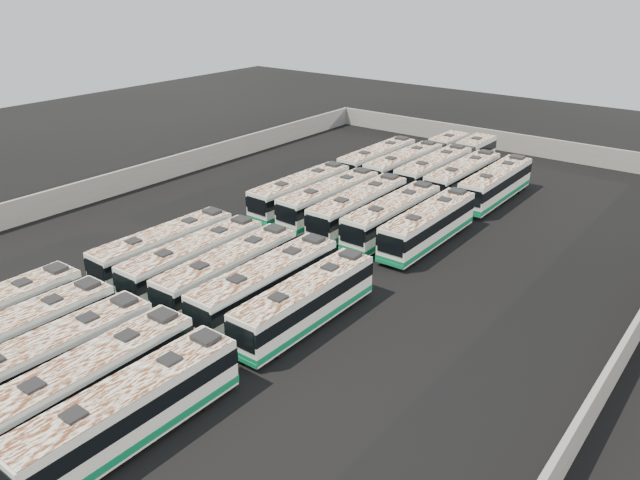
# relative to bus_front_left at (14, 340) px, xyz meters

# --- Properties ---
(ground) EXTENTS (140.00, 140.00, 0.00)m
(ground) POSITION_rel_bus_front_left_xyz_m (3.16, 20.46, -1.59)
(ground) COLOR black
(ground) RESTS_ON ground
(perimeter_wall) EXTENTS (45.20, 73.20, 2.20)m
(perimeter_wall) POSITION_rel_bus_front_left_xyz_m (3.16, 20.46, -0.49)
(perimeter_wall) COLOR slate
(perimeter_wall) RESTS_ON ground
(bus_front_left) EXTENTS (2.34, 11.03, 3.11)m
(bus_front_left) POSITION_rel_bus_front_left_xyz_m (0.00, 0.00, 0.00)
(bus_front_left) COLOR silver
(bus_front_left) RESTS_ON ground
(bus_front_center) EXTENTS (2.58, 11.20, 3.14)m
(bus_front_center) POSITION_rel_bus_front_left_xyz_m (3.22, 0.01, 0.02)
(bus_front_center) COLOR silver
(bus_front_center) RESTS_ON ground
(bus_front_right) EXTENTS (2.70, 11.40, 3.19)m
(bus_front_right) POSITION_rel_bus_front_left_xyz_m (6.42, 0.10, 0.04)
(bus_front_right) COLOR silver
(bus_front_right) RESTS_ON ground
(bus_front_far_right) EXTENTS (2.39, 11.22, 3.16)m
(bus_front_far_right) POSITION_rel_bus_front_left_xyz_m (9.56, 0.10, 0.03)
(bus_front_far_right) COLOR silver
(bus_front_far_right) RESTS_ON ground
(bus_midfront_far_left) EXTENTS (2.56, 10.95, 3.07)m
(bus_midfront_far_left) POSITION_rel_bus_front_left_xyz_m (-3.09, 12.46, -0.02)
(bus_midfront_far_left) COLOR silver
(bus_midfront_far_left) RESTS_ON ground
(bus_midfront_left) EXTENTS (2.41, 11.08, 3.12)m
(bus_midfront_left) POSITION_rel_bus_front_left_xyz_m (0.04, 12.41, 0.00)
(bus_midfront_left) COLOR silver
(bus_midfront_left) RESTS_ON ground
(bus_midfront_center) EXTENTS (2.64, 11.17, 3.13)m
(bus_midfront_center) POSITION_rel_bus_front_left_xyz_m (3.13, 12.57, 0.01)
(bus_midfront_center) COLOR silver
(bus_midfront_center) RESTS_ON ground
(bus_midfront_right) EXTENTS (2.41, 11.31, 3.19)m
(bus_midfront_right) POSITION_rel_bus_front_left_xyz_m (6.30, 12.64, 0.04)
(bus_midfront_right) COLOR silver
(bus_midfront_right) RESTS_ON ground
(bus_midfront_far_right) EXTENTS (2.32, 10.87, 3.06)m
(bus_midfront_far_right) POSITION_rel_bus_front_left_xyz_m (9.49, 12.52, -0.02)
(bus_midfront_far_right) COLOR silver
(bus_midfront_far_right) RESTS_ON ground
(bus_midback_far_left) EXTENTS (2.58, 11.15, 3.13)m
(bus_midback_far_left) POSITION_rel_bus_front_left_xyz_m (-3.08, 27.42, 0.01)
(bus_midback_far_left) COLOR silver
(bus_midback_far_left) RESTS_ON ground
(bus_midback_left) EXTENTS (2.63, 11.15, 3.13)m
(bus_midback_left) POSITION_rel_bus_front_left_xyz_m (0.05, 27.41, 0.01)
(bus_midback_left) COLOR silver
(bus_midback_left) RESTS_ON ground
(bus_midback_center) EXTENTS (2.61, 11.39, 3.20)m
(bus_midback_center) POSITION_rel_bus_front_left_xyz_m (3.21, 27.16, 0.05)
(bus_midback_center) COLOR silver
(bus_midback_center) RESTS_ON ground
(bus_midback_right) EXTENTS (2.37, 11.15, 3.14)m
(bus_midback_right) POSITION_rel_bus_front_left_xyz_m (6.35, 27.24, 0.02)
(bus_midback_right) COLOR silver
(bus_midback_right) RESTS_ON ground
(bus_midback_far_right) EXTENTS (2.44, 11.17, 3.14)m
(bus_midback_far_right) POSITION_rel_bus_front_left_xyz_m (9.44, 27.38, 0.02)
(bus_midback_far_right) COLOR silver
(bus_midback_far_right) RESTS_ON ground
(bus_back_far_left) EXTENTS (2.39, 10.99, 3.09)m
(bus_back_far_left) POSITION_rel_bus_front_left_xyz_m (-3.10, 39.74, -0.01)
(bus_back_far_left) COLOR silver
(bus_back_far_left) RESTS_ON ground
(bus_back_left) EXTENTS (2.76, 17.17, 3.10)m
(bus_back_left) POSITION_rel_bus_front_left_xyz_m (0.11, 42.61, -0.00)
(bus_back_left) COLOR silver
(bus_back_left) RESTS_ON ground
(bus_back_center) EXTENTS (2.42, 17.49, 3.17)m
(bus_back_center) POSITION_rel_bus_front_left_xyz_m (3.25, 42.87, 0.03)
(bus_back_center) COLOR silver
(bus_back_center) RESTS_ON ground
(bus_back_right) EXTENTS (2.46, 11.18, 3.14)m
(bus_back_right) POSITION_rel_bus_front_left_xyz_m (6.29, 39.78, 0.02)
(bus_back_right) COLOR silver
(bus_back_right) RESTS_ON ground
(bus_back_far_right) EXTENTS (2.48, 11.28, 3.17)m
(bus_back_far_right) POSITION_rel_bus_front_left_xyz_m (9.52, 39.79, 0.03)
(bus_back_far_right) COLOR silver
(bus_back_far_right) RESTS_ON ground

